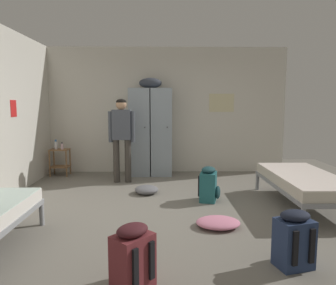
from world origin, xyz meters
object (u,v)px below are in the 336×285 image
Objects in this scene: locker_bank at (151,130)px; clothes_pile_pink at (218,223)px; water_bottle at (56,145)px; person_traveler at (122,132)px; backpack_maroon at (132,258)px; shelf_unit at (60,160)px; clothes_pile_grey at (147,190)px; backpack_navy at (293,240)px; lotion_bottle at (62,146)px; backpack_teal at (209,185)px; bed_right at (304,181)px.

clothes_pile_pink is (0.95, -2.96, -0.91)m from locker_bank.
clothes_pile_pink is (2.97, -2.92, -0.60)m from water_bottle.
person_traveler reaches higher than backpack_maroon.
shelf_unit is 1.04× the size of backpack_maroon.
shelf_unit is at bearing 143.72° from clothes_pile_grey.
locker_bank is at bearing 107.82° from clothes_pile_pink.
backpack_maroon is (2.03, -4.20, -0.40)m from water_bottle.
clothes_pile_pink is at bearing -56.84° from clothes_pile_grey.
water_bottle reaches higher than backpack_navy.
person_traveler is 1.32m from clothes_pile_grey.
locker_bank reaches higher than clothes_pile_grey.
backpack_navy is at bearing -48.43° from shelf_unit.
lotion_bottle is at bearing 131.28° from backpack_navy.
clothes_pile_grey is (-0.02, -1.47, -0.90)m from locker_bank.
shelf_unit is (-1.94, -0.06, -0.62)m from locker_bank.
water_bottle reaches higher than backpack_teal.
water_bottle is at bearing 132.08° from backpack_navy.
shelf_unit is 4.80m from bed_right.
shelf_unit reaches higher than clothes_pile_grey.
backpack_teal is 1.00× the size of backpack_maroon.
clothes_pile_pink is at bearing -151.24° from bed_right.
clothes_pile_grey is at bearing 157.06° from backpack_teal.
clothes_pile_grey is at bearing 121.52° from backpack_navy.
lotion_bottle reaches higher than clothes_pile_pink.
shelf_unit is 2.40m from clothes_pile_grey.
backpack_maroon is 2.78m from clothes_pile_grey.
bed_right is at bearing 41.10° from backpack_maroon.
backpack_teal is at bearing 88.03° from clothes_pile_pink.
backpack_teal is (1.52, -1.24, -0.72)m from person_traveler.
shelf_unit is 1.04× the size of clothes_pile_pink.
backpack_navy reaches higher than clothes_pile_pink.
bed_right is 3.45× the size of backpack_teal.
locker_bank is at bearing 137.40° from bed_right.
shelf_unit is at bearing 150.26° from lotion_bottle.
shelf_unit is 3.73× the size of lotion_bottle.
person_traveler is 3.99× the size of clothes_pile_grey.
shelf_unit is at bearing -178.16° from locker_bank.
locker_bank is 1.28× the size of person_traveler.
backpack_maroon is (0.00, -4.24, -0.71)m from locker_bank.
shelf_unit is at bearing -14.04° from water_bottle.
water_bottle is 0.49× the size of clothes_pile_grey.
person_traveler is at bearing 152.43° from bed_right.
lotion_bottle is (0.15, -0.06, -0.02)m from water_bottle.
shelf_unit is 3.46m from backpack_teal.
backpack_teal is 1.00× the size of backpack_navy.
person_traveler is 2.95× the size of backpack_teal.
bed_right reaches higher than clothes_pile_pink.
clothes_pile_pink is at bearing -57.11° from person_traveler.
shelf_unit is at bearing 156.88° from person_traveler.
water_bottle reaches higher than shelf_unit.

